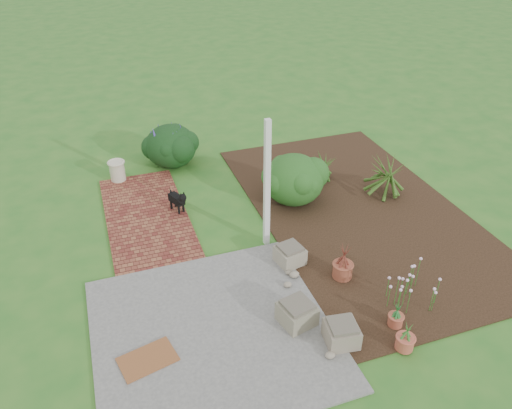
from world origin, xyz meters
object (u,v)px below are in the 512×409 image
object	(u,v)px
black_dog	(178,199)
evergreen_shrub	(294,178)
stone_trough_near	(341,334)
cream_ceramic_urn	(117,171)

from	to	relation	value
black_dog	evergreen_shrub	world-z (taller)	evergreen_shrub
stone_trough_near	evergreen_shrub	xyz separation A→B (m)	(0.87, 3.87, 0.37)
black_dog	cream_ceramic_urn	world-z (taller)	black_dog
cream_ceramic_urn	evergreen_shrub	size ratio (longest dim) A/B	0.36
cream_ceramic_urn	black_dog	bearing A→B (deg)	-59.49
black_dog	cream_ceramic_urn	xyz separation A→B (m)	(-1.03, 1.75, -0.06)
black_dog	evergreen_shrub	distance (m)	2.43
stone_trough_near	black_dog	size ratio (longest dim) A/B	0.87
stone_trough_near	black_dog	world-z (taller)	black_dog
stone_trough_near	evergreen_shrub	world-z (taller)	evergreen_shrub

